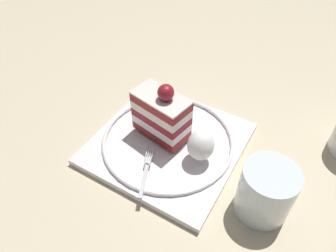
{
  "coord_description": "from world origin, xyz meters",
  "views": [
    {
      "loc": [
        0.32,
        0.22,
        0.42
      ],
      "look_at": [
        0.01,
        0.02,
        0.05
      ],
      "focal_mm": 33.02,
      "sensor_mm": 36.0,
      "label": 1
    }
  ],
  "objects_px": {
    "cake_slice": "(163,115)",
    "whipped_cream_dollop": "(201,145)",
    "fork": "(146,169)",
    "dessert_plate": "(168,142)",
    "drink_glass_far": "(265,192)"
  },
  "relations": [
    {
      "from": "cake_slice",
      "to": "whipped_cream_dollop",
      "type": "xyz_separation_m",
      "value": [
        0.01,
        0.08,
        -0.02
      ]
    },
    {
      "from": "cake_slice",
      "to": "fork",
      "type": "bearing_deg",
      "value": 15.68
    },
    {
      "from": "dessert_plate",
      "to": "cake_slice",
      "type": "bearing_deg",
      "value": -115.67
    },
    {
      "from": "dessert_plate",
      "to": "whipped_cream_dollop",
      "type": "xyz_separation_m",
      "value": [
        0.01,
        0.07,
        0.04
      ]
    },
    {
      "from": "whipped_cream_dollop",
      "to": "fork",
      "type": "bearing_deg",
      "value": -38.85
    },
    {
      "from": "whipped_cream_dollop",
      "to": "fork",
      "type": "xyz_separation_m",
      "value": [
        0.07,
        -0.06,
        -0.02
      ]
    },
    {
      "from": "dessert_plate",
      "to": "drink_glass_far",
      "type": "relative_size",
      "value": 2.95
    },
    {
      "from": "dessert_plate",
      "to": "whipped_cream_dollop",
      "type": "height_order",
      "value": "whipped_cream_dollop"
    },
    {
      "from": "whipped_cream_dollop",
      "to": "fork",
      "type": "relative_size",
      "value": 0.56
    },
    {
      "from": "cake_slice",
      "to": "drink_glass_far",
      "type": "bearing_deg",
      "value": 79.79
    },
    {
      "from": "fork",
      "to": "whipped_cream_dollop",
      "type": "bearing_deg",
      "value": 141.15
    },
    {
      "from": "cake_slice",
      "to": "fork",
      "type": "distance_m",
      "value": 0.1
    },
    {
      "from": "dessert_plate",
      "to": "cake_slice",
      "type": "distance_m",
      "value": 0.06
    },
    {
      "from": "whipped_cream_dollop",
      "to": "drink_glass_far",
      "type": "xyz_separation_m",
      "value": [
        0.02,
        0.12,
        -0.01
      ]
    },
    {
      "from": "drink_glass_far",
      "to": "cake_slice",
      "type": "bearing_deg",
      "value": -100.21
    }
  ]
}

